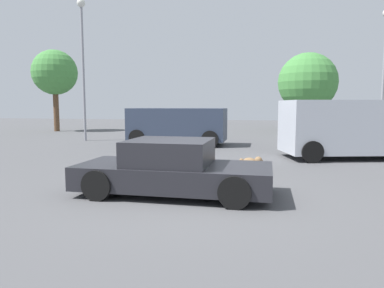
{
  "coord_description": "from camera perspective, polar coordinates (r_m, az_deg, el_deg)",
  "views": [
    {
      "loc": [
        1.59,
        -7.22,
        1.96
      ],
      "look_at": [
        -0.31,
        2.21,
        0.9
      ],
      "focal_mm": 33.0,
      "sensor_mm": 36.0,
      "label": 1
    }
  ],
  "objects": [
    {
      "name": "sedan_foreground",
      "position": [
        7.8,
        -3.1,
        -4.07
      ],
      "size": [
        4.25,
        1.96,
        1.21
      ],
      "rotation": [
        0.0,
        0.0,
        -0.01
      ],
      "color": "#232328",
      "rests_on": "ground_plane"
    },
    {
      "name": "van_white",
      "position": [
        14.4,
        25.2,
        2.5
      ],
      "size": [
        5.7,
        3.36,
        2.14
      ],
      "rotation": [
        0.0,
        0.0,
        0.25
      ],
      "color": "#B2B7C1",
      "rests_on": "ground_plane"
    },
    {
      "name": "tree_back_left",
      "position": [
        28.85,
        -21.31,
        10.66
      ],
      "size": [
        3.34,
        3.34,
        6.09
      ],
      "color": "brown",
      "rests_on": "ground_plane"
    },
    {
      "name": "ground_plane",
      "position": [
        7.65,
        -1.03,
        -8.56
      ],
      "size": [
        80.0,
        80.0,
        0.0
      ],
      "primitive_type": "plane",
      "color": "#515154"
    },
    {
      "name": "dog",
      "position": [
        10.48,
        9.58,
        -2.89
      ],
      "size": [
        0.68,
        0.36,
        0.48
      ],
      "rotation": [
        0.0,
        0.0,
        6.06
      ],
      "color": "olive",
      "rests_on": "ground_plane"
    },
    {
      "name": "light_post_mid",
      "position": [
        20.68,
        -17.28,
        14.57
      ],
      "size": [
        0.44,
        0.44,
        7.62
      ],
      "color": "gray",
      "rests_on": "ground_plane"
    },
    {
      "name": "tree_back_center",
      "position": [
        28.26,
        18.18,
        9.46
      ],
      "size": [
        4.38,
        4.38,
        5.88
      ],
      "color": "brown",
      "rests_on": "ground_plane"
    },
    {
      "name": "suv_dark",
      "position": [
        17.49,
        -2.34,
        3.13
      ],
      "size": [
        4.76,
        2.08,
        1.81
      ],
      "rotation": [
        0.0,
        0.0,
        -0.0
      ],
      "color": "#2D384C",
      "rests_on": "ground_plane"
    }
  ]
}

